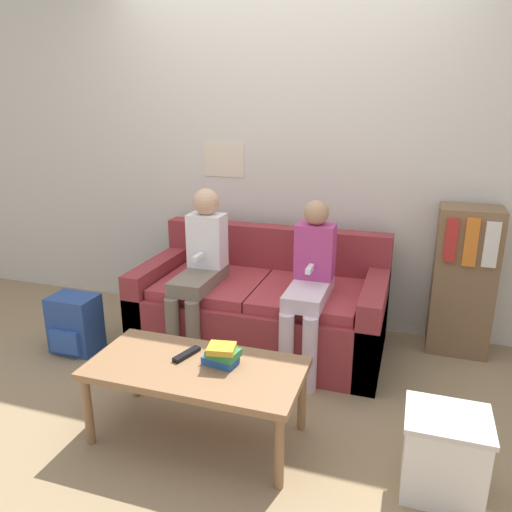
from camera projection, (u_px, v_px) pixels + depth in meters
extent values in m
plane|color=#937A56|center=(236.00, 382.00, 3.04)|extent=(10.00, 10.00, 0.00)
cube|color=beige|center=(284.00, 149.00, 3.59)|extent=(8.00, 0.06, 2.60)
cube|color=beige|center=(224.00, 160.00, 3.73)|extent=(0.32, 0.00, 0.25)
cube|color=maroon|center=(261.00, 319.00, 3.43)|extent=(1.65, 0.84, 0.40)
cube|color=maroon|center=(275.00, 251.00, 3.63)|extent=(1.65, 0.14, 0.37)
cube|color=maroon|center=(162.00, 295.00, 3.63)|extent=(0.14, 0.84, 0.56)
cube|color=maroon|center=(373.00, 323.00, 3.18)|extent=(0.14, 0.84, 0.56)
cube|color=#A1343A|center=(212.00, 284.00, 3.43)|extent=(0.66, 0.68, 0.07)
cube|color=#A1343A|center=(309.00, 295.00, 3.23)|extent=(0.66, 0.68, 0.07)
cube|color=#8E6642|center=(196.00, 369.00, 2.44)|extent=(1.06, 0.52, 0.04)
cylinder|color=#8E6642|center=(88.00, 411.00, 2.45)|extent=(0.04, 0.04, 0.37)
cylinder|color=#8E6642|center=(279.00, 452.00, 2.16)|extent=(0.04, 0.04, 0.37)
cylinder|color=#8E6642|center=(135.00, 367.00, 2.85)|extent=(0.04, 0.04, 0.37)
cylinder|color=#8E6642|center=(302.00, 398.00, 2.56)|extent=(0.04, 0.04, 0.37)
cylinder|color=#756656|center=(173.00, 333.00, 3.14)|extent=(0.09, 0.09, 0.47)
cylinder|color=#756656|center=(193.00, 336.00, 3.10)|extent=(0.09, 0.09, 0.47)
cube|color=#756656|center=(199.00, 279.00, 3.28)|extent=(0.23, 0.52, 0.09)
cube|color=white|center=(207.00, 240.00, 3.35)|extent=(0.24, 0.16, 0.36)
sphere|color=tan|center=(206.00, 202.00, 3.27)|extent=(0.17, 0.17, 0.17)
cube|color=white|center=(198.00, 257.00, 3.23)|extent=(0.03, 0.12, 0.03)
cylinder|color=silver|center=(286.00, 351.00, 2.92)|extent=(0.09, 0.09, 0.47)
cylinder|color=silver|center=(309.00, 354.00, 2.88)|extent=(0.09, 0.09, 0.47)
cube|color=silver|center=(309.00, 292.00, 3.06)|extent=(0.23, 0.52, 0.09)
cube|color=#B73D7F|center=(315.00, 251.00, 3.13)|extent=(0.24, 0.16, 0.35)
sphere|color=tan|center=(317.00, 213.00, 3.06)|extent=(0.15, 0.15, 0.15)
cube|color=white|center=(310.00, 269.00, 3.02)|extent=(0.03, 0.12, 0.03)
cube|color=black|center=(187.00, 354.00, 2.52)|extent=(0.09, 0.17, 0.02)
cube|color=#23519E|center=(220.00, 360.00, 2.45)|extent=(0.18, 0.13, 0.04)
cube|color=#2D8442|center=(223.00, 353.00, 2.43)|extent=(0.17, 0.14, 0.04)
cube|color=gold|center=(221.00, 349.00, 2.41)|extent=(0.15, 0.13, 0.03)
cube|color=brown|center=(463.00, 281.00, 3.29)|extent=(0.39, 0.27, 0.99)
cube|color=red|center=(451.00, 240.00, 3.10)|extent=(0.07, 0.02, 0.28)
cube|color=orange|center=(471.00, 242.00, 3.06)|extent=(0.08, 0.02, 0.31)
cube|color=silver|center=(491.00, 245.00, 3.03)|extent=(0.08, 0.02, 0.29)
cube|color=silver|center=(444.00, 457.00, 2.14)|extent=(0.33, 0.28, 0.36)
cube|color=beige|center=(449.00, 419.00, 2.08)|extent=(0.35, 0.30, 0.02)
cube|color=#284789|center=(75.00, 323.00, 3.37)|extent=(0.31, 0.22, 0.39)
cube|color=#3055A5|center=(64.00, 342.00, 3.28)|extent=(0.21, 0.03, 0.16)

